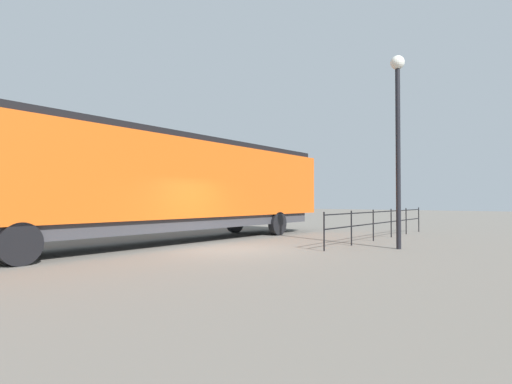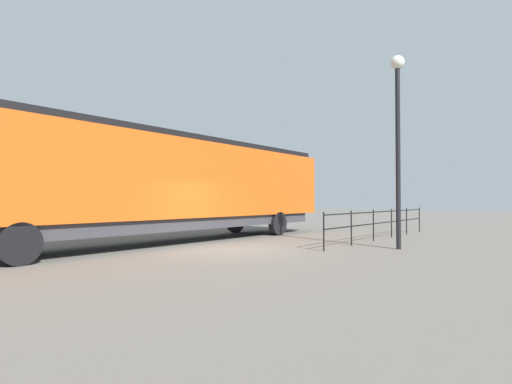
% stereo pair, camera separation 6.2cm
% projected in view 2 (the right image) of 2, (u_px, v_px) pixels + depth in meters
% --- Properties ---
extents(ground_plane, '(120.00, 120.00, 0.00)m').
position_uv_depth(ground_plane, '(228.00, 250.00, 13.61)').
color(ground_plane, '#666059').
extents(locomotive, '(2.94, 17.80, 4.13)m').
position_uv_depth(locomotive, '(177.00, 183.00, 16.08)').
color(locomotive, '#D15114').
rests_on(locomotive, ground_plane).
extents(lamp_post, '(0.47, 0.47, 6.59)m').
position_uv_depth(lamp_post, '(398.00, 119.00, 13.84)').
color(lamp_post, black).
rests_on(lamp_post, ground_plane).
extents(platform_fence, '(0.05, 10.45, 1.27)m').
position_uv_depth(platform_fence, '(383.00, 220.00, 17.30)').
color(platform_fence, black).
rests_on(platform_fence, ground_plane).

